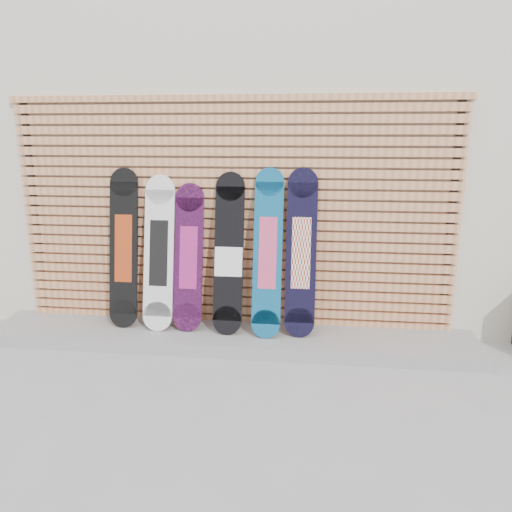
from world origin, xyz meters
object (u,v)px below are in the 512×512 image
(snowboard_1, at_px, (159,253))
(snowboard_3, at_px, (229,255))
(snowboard_2, at_px, (189,258))
(snowboard_0, at_px, (124,248))
(snowboard_4, at_px, (268,253))
(snowboard_5, at_px, (301,253))

(snowboard_1, bearing_deg, snowboard_3, -0.81)
(snowboard_1, xyz_separation_m, snowboard_2, (0.28, 0.01, -0.04))
(snowboard_0, bearing_deg, snowboard_3, -1.79)
(snowboard_4, bearing_deg, snowboard_0, 178.01)
(snowboard_0, height_order, snowboard_5, snowboard_5)
(snowboard_5, bearing_deg, snowboard_1, -179.84)
(snowboard_3, relative_size, snowboard_5, 0.97)
(snowboard_5, bearing_deg, snowboard_3, -178.86)
(snowboard_1, distance_m, snowboard_3, 0.68)
(snowboard_0, distance_m, snowboard_4, 1.40)
(snowboard_1, height_order, snowboard_5, snowboard_5)
(snowboard_3, relative_size, snowboard_4, 0.97)
(snowboard_2, height_order, snowboard_3, snowboard_3)
(snowboard_3, xyz_separation_m, snowboard_5, (0.67, 0.01, 0.03))
(snowboard_0, xyz_separation_m, snowboard_1, (0.35, -0.02, -0.03))
(snowboard_3, height_order, snowboard_4, snowboard_4)
(snowboard_1, bearing_deg, snowboard_2, 2.13)
(snowboard_1, relative_size, snowboard_2, 1.05)
(snowboard_0, bearing_deg, snowboard_4, -1.99)
(snowboard_0, relative_size, snowboard_3, 1.02)
(snowboard_2, relative_size, snowboard_4, 0.90)
(snowboard_2, relative_size, snowboard_5, 0.90)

